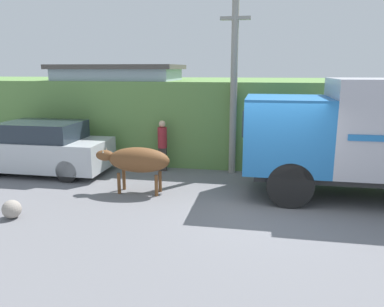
% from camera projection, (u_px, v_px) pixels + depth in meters
% --- Properties ---
extents(ground_plane, '(60.00, 60.00, 0.00)m').
position_uv_depth(ground_plane, '(265.00, 209.00, 8.89)').
color(ground_plane, slate).
extents(hillside_embankment, '(32.00, 6.75, 2.84)m').
position_uv_depth(hillside_embankment, '(266.00, 116.00, 14.94)').
color(hillside_embankment, '#608C47').
rests_on(hillside_embankment, ground_plane).
extents(building_backdrop, '(4.51, 2.70, 3.40)m').
position_uv_depth(building_backdrop, '(120.00, 111.00, 13.97)').
color(building_backdrop, '#99ADB7').
rests_on(building_backdrop, ground_plane).
extents(brown_cow, '(2.03, 0.67, 1.24)m').
position_uv_depth(brown_cow, '(137.00, 160.00, 9.87)').
color(brown_cow, brown).
rests_on(brown_cow, ground_plane).
extents(parked_suv, '(4.29, 1.85, 1.64)m').
position_uv_depth(parked_suv, '(41.00, 148.00, 11.83)').
color(parked_suv, silver).
rests_on(parked_suv, ground_plane).
extents(pedestrian_on_hill, '(0.33, 0.33, 1.65)m').
position_uv_depth(pedestrian_on_hill, '(162.00, 143.00, 12.05)').
color(pedestrian_on_hill, '#38332D').
rests_on(pedestrian_on_hill, ground_plane).
extents(utility_pole, '(0.90, 0.21, 5.35)m').
position_uv_depth(utility_pole, '(234.00, 84.00, 11.39)').
color(utility_pole, gray).
rests_on(utility_pole, ground_plane).
extents(roadside_rock, '(0.41, 0.41, 0.41)m').
position_uv_depth(roadside_rock, '(12.00, 209.00, 8.30)').
color(roadside_rock, gray).
rests_on(roadside_rock, ground_plane).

